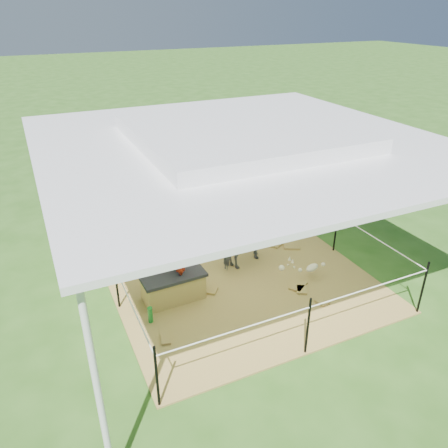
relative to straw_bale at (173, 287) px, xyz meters
name	(u,v)px	position (x,y,z in m)	size (l,w,h in m)	color
ground	(237,277)	(1.33, 0.17, -0.26)	(90.00, 90.00, 0.00)	#2D5919
hay_patch	(237,276)	(1.33, 0.17, -0.24)	(4.60, 4.60, 0.03)	brown
canopy_tent	(240,138)	(1.33, 0.17, 2.43)	(6.30, 6.30, 2.90)	silver
rope_fence	(238,247)	(1.33, 0.17, 0.39)	(4.54, 4.54, 1.00)	black
straw_bale	(173,287)	(0.00, 0.00, 0.00)	(1.02, 0.51, 0.45)	#B48E41
dark_cloth	(173,275)	(0.00, 0.00, 0.26)	(1.09, 0.57, 0.06)	black
woman	(176,244)	(0.10, 0.00, 0.84)	(0.45, 0.29, 1.23)	red
green_bottle	(150,315)	(-0.55, -0.45, -0.09)	(0.08, 0.08, 0.28)	#1B7D28
pony	(250,241)	(1.74, 0.45, 0.28)	(0.55, 1.20, 1.01)	#4B4B50
pink_hat	(251,214)	(1.74, 0.45, 0.86)	(0.31, 0.31, 0.15)	pink
foal	(312,266)	(2.57, -0.47, 0.01)	(0.86, 0.48, 0.48)	beige
trash_barrel	(245,149)	(4.59, 6.11, 0.18)	(0.56, 0.56, 0.87)	#1A3AC4
picnic_table_near	(164,137)	(2.74, 8.96, 0.09)	(1.67, 1.21, 0.70)	brown
picnic_table_far	(257,125)	(6.51, 8.78, 0.16)	(2.02, 1.46, 0.84)	#552F1D
distant_person	(210,131)	(4.20, 8.11, 0.32)	(0.56, 0.44, 1.15)	#378CD0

